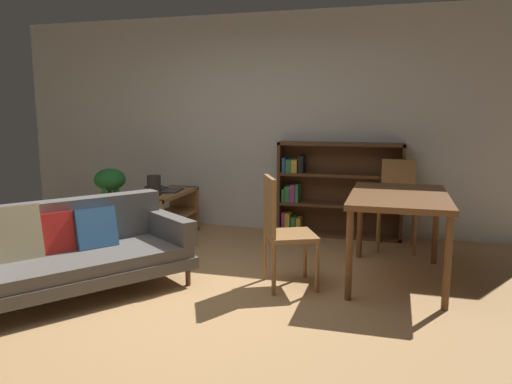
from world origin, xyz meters
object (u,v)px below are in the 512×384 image
open_laptop (166,189)px  dining_chair_near (398,199)px  bookshelf (333,190)px  fabric_couch (75,249)px  desk_speaker (154,185)px  dining_table (399,203)px  potted_floor_plant (111,197)px  media_console (167,215)px  dining_chair_far (282,227)px

open_laptop → dining_chair_near: 2.68m
dining_chair_near → bookshelf: 0.84m
dining_chair_near → bookshelf: (-0.76, 0.36, 0.01)m
fabric_couch → desk_speaker: size_ratio=8.44×
fabric_couch → dining_table: size_ratio=1.45×
open_laptop → potted_floor_plant: size_ratio=0.52×
open_laptop → media_console: bearing=-61.5°
media_console → open_laptop: bearing=118.5°
open_laptop → bookshelf: 2.01m
dining_table → bookshelf: size_ratio=0.88×
fabric_couch → media_console: 1.80m
potted_floor_plant → dining_table: potted_floor_plant is taller
media_console → bookshelf: bearing=21.0°
fabric_couch → open_laptop: bearing=92.5°
desk_speaker → dining_chair_near: 2.74m
open_laptop → bookshelf: size_ratio=0.29×
desk_speaker → dining_chair_far: 1.99m
fabric_couch → media_console: bearing=91.2°
dining_table → dining_chair_far: bearing=-155.1°
fabric_couch → potted_floor_plant: potted_floor_plant is taller
fabric_couch → open_laptop: size_ratio=4.45×
fabric_couch → potted_floor_plant: size_ratio=2.32×
dining_chair_far → bookshelf: bookshelf is taller
dining_table → dining_chair_far: 1.07m
desk_speaker → dining_table: dining_table is taller
media_console → open_laptop: open_laptop is taller
desk_speaker → media_console: bearing=76.6°
dining_chair_far → media_console: bearing=144.1°
potted_floor_plant → desk_speaker: bearing=-18.1°
dining_chair_far → bookshelf: size_ratio=0.65×
dining_chair_near → dining_chair_far: (-0.95, -1.56, -0.02)m
dining_table → potted_floor_plant: bearing=166.9°
desk_speaker → bookshelf: bookshelf is taller
media_console → dining_chair_far: 2.08m
desk_speaker → fabric_couch: bearing=-86.8°
open_laptop → dining_chair_far: size_ratio=0.44×
open_laptop → dining_table: (2.67, -0.85, 0.12)m
open_laptop → bookshelf: (1.91, 0.63, -0.02)m
potted_floor_plant → dining_table: size_ratio=0.63×
media_console → potted_floor_plant: bearing=178.2°
media_console → dining_chair_near: size_ratio=1.04×
potted_floor_plant → bookshelf: bearing=14.7°
potted_floor_plant → dining_chair_far: (2.44, -1.23, 0.07)m
dining_chair_near → desk_speaker: bearing=-168.1°
desk_speaker → potted_floor_plant: bearing=161.9°
open_laptop → dining_chair_near: (2.67, 0.27, -0.03)m
media_console → bookshelf: 2.02m
fabric_couch → dining_table: (2.59, 1.04, 0.33)m
media_console → dining_table: size_ratio=0.78×
fabric_couch → media_console: (-0.04, 1.80, -0.09)m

